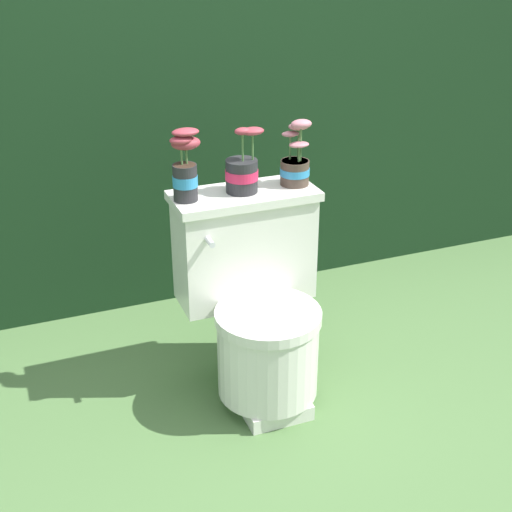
# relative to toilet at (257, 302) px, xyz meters

# --- Properties ---
(ground_plane) EXTENTS (12.00, 12.00, 0.00)m
(ground_plane) POSITION_rel_toilet_xyz_m (-0.06, -0.12, -0.35)
(ground_plane) COLOR #4C703D
(hedge_backdrop) EXTENTS (4.29, 0.97, 1.32)m
(hedge_backdrop) POSITION_rel_toilet_xyz_m (-0.06, 1.23, 0.31)
(hedge_backdrop) COLOR black
(hedge_backdrop) RESTS_ON ground
(toilet) EXTENTS (0.50, 0.52, 0.73)m
(toilet) POSITION_rel_toilet_xyz_m (0.00, 0.00, 0.00)
(toilet) COLOR silver
(toilet) RESTS_ON ground
(potted_plant_left) EXTENTS (0.11, 0.10, 0.24)m
(potted_plant_left) POSITION_rel_toilet_xyz_m (-0.20, 0.12, 0.48)
(potted_plant_left) COLOR #262628
(potted_plant_left) RESTS_ON toilet
(potted_plant_midleft) EXTENTS (0.13, 0.11, 0.23)m
(potted_plant_midleft) POSITION_rel_toilet_xyz_m (-0.00, 0.12, 0.44)
(potted_plant_midleft) COLOR #262628
(potted_plant_midleft) RESTS_ON toilet
(potted_plant_middle) EXTENTS (0.11, 0.10, 0.23)m
(potted_plant_middle) POSITION_rel_toilet_xyz_m (0.19, 0.12, 0.45)
(potted_plant_middle) COLOR #47382D
(potted_plant_middle) RESTS_ON toilet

